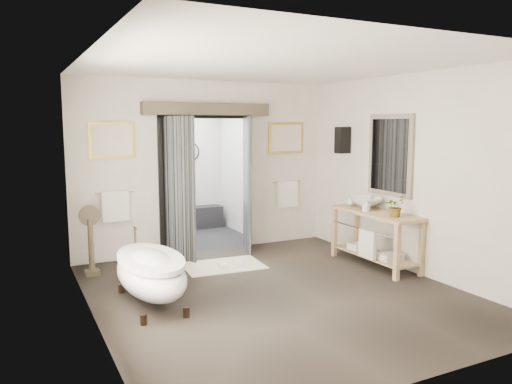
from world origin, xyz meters
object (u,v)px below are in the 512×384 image
rug (223,266)px  basin (366,203)px  vanity (375,234)px  clawfoot_tub (151,272)px

rug → basin: 2.44m
vanity → clawfoot_tub: bearing=-178.4°
vanity → rug: 2.38m
vanity → rug: (-2.09, 1.02, -0.50)m
rug → basin: size_ratio=2.26×
clawfoot_tub → vanity: (3.51, 0.10, 0.11)m
rug → basin: basin is taller
vanity → rug: bearing=154.0°
vanity → basin: bearing=81.5°
rug → clawfoot_tub: bearing=-141.8°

